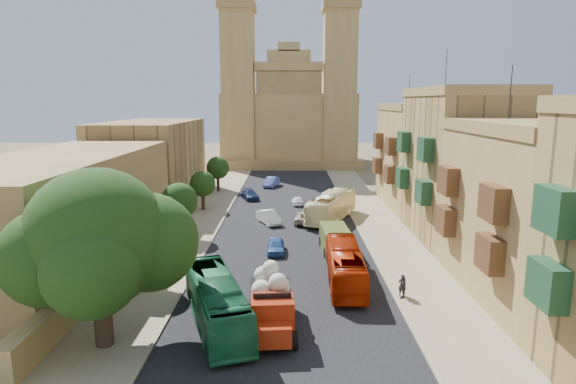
{
  "coord_description": "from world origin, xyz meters",
  "views": [
    {
      "loc": [
        0.16,
        -19.21,
        12.5
      ],
      "look_at": [
        0.0,
        26.0,
        4.0
      ],
      "focal_mm": 30.0,
      "sensor_mm": 36.0,
      "label": 1
    }
  ],
  "objects_px": {
    "olive_pickup": "(335,240)",
    "car_white_a": "(269,217)",
    "bus_cream_east": "(332,206)",
    "car_blue_b": "(271,182)",
    "bus_red_east": "(345,265)",
    "red_truck": "(271,301)",
    "street_tree_b": "(179,201)",
    "street_tree_c": "(203,184)",
    "church": "(289,117)",
    "street_tree_d": "(218,168)",
    "car_cream": "(306,217)",
    "car_blue_a": "(276,246)",
    "car_white_b": "(297,201)",
    "street_tree_a": "(139,238)",
    "bus_green_north": "(216,301)",
    "ficus_tree": "(99,243)",
    "pedestrian_a": "(402,285)",
    "pedestrian_c": "(403,287)"
  },
  "relations": [
    {
      "from": "olive_pickup",
      "to": "car_white_a",
      "type": "relative_size",
      "value": 1.23
    },
    {
      "from": "bus_cream_east",
      "to": "car_blue_b",
      "type": "xyz_separation_m",
      "value": [
        -7.25,
        20.53,
        -0.76
      ]
    },
    {
      "from": "bus_red_east",
      "to": "bus_cream_east",
      "type": "relative_size",
      "value": 0.89
    },
    {
      "from": "red_truck",
      "to": "bus_red_east",
      "type": "bearing_deg",
      "value": 54.5
    },
    {
      "from": "street_tree_b",
      "to": "street_tree_c",
      "type": "height_order",
      "value": "street_tree_b"
    },
    {
      "from": "church",
      "to": "olive_pickup",
      "type": "distance_m",
      "value": 59.36
    },
    {
      "from": "street_tree_d",
      "to": "car_cream",
      "type": "height_order",
      "value": "street_tree_d"
    },
    {
      "from": "street_tree_d",
      "to": "car_blue_a",
      "type": "xyz_separation_m",
      "value": [
        9.0,
        -28.42,
        -2.7
      ]
    },
    {
      "from": "street_tree_c",
      "to": "street_tree_b",
      "type": "bearing_deg",
      "value": -90.0
    },
    {
      "from": "bus_red_east",
      "to": "car_blue_b",
      "type": "distance_m",
      "value": 39.51
    },
    {
      "from": "street_tree_b",
      "to": "bus_cream_east",
      "type": "bearing_deg",
      "value": 25.8
    },
    {
      "from": "car_white_b",
      "to": "street_tree_a",
      "type": "bearing_deg",
      "value": 63.06
    },
    {
      "from": "street_tree_b",
      "to": "bus_green_north",
      "type": "height_order",
      "value": "street_tree_b"
    },
    {
      "from": "ficus_tree",
      "to": "car_cream",
      "type": "height_order",
      "value": "ficus_tree"
    },
    {
      "from": "street_tree_b",
      "to": "red_truck",
      "type": "relative_size",
      "value": 0.81
    },
    {
      "from": "church",
      "to": "pedestrian_a",
      "type": "xyz_separation_m",
      "value": [
        7.5,
        -68.12,
        -8.78
      ]
    },
    {
      "from": "car_white_a",
      "to": "street_tree_c",
      "type": "bearing_deg",
      "value": 116.43
    },
    {
      "from": "ficus_tree",
      "to": "pedestrian_c",
      "type": "height_order",
      "value": "ficus_tree"
    },
    {
      "from": "street_tree_d",
      "to": "car_white_b",
      "type": "bearing_deg",
      "value": -39.97
    },
    {
      "from": "car_white_a",
      "to": "bus_cream_east",
      "type": "bearing_deg",
      "value": -10.39
    },
    {
      "from": "bus_red_east",
      "to": "pedestrian_c",
      "type": "distance_m",
      "value": 4.37
    },
    {
      "from": "church",
      "to": "car_white_b",
      "type": "relative_size",
      "value": 11.5
    },
    {
      "from": "bus_green_north",
      "to": "bus_red_east",
      "type": "xyz_separation_m",
      "value": [
        8.0,
        6.3,
        -0.09
      ]
    },
    {
      "from": "street_tree_a",
      "to": "car_white_a",
      "type": "relative_size",
      "value": 1.24
    },
    {
      "from": "street_tree_d",
      "to": "pedestrian_a",
      "type": "bearing_deg",
      "value": -64.98
    },
    {
      "from": "car_cream",
      "to": "pedestrian_c",
      "type": "distance_m",
      "value": 20.49
    },
    {
      "from": "car_white_a",
      "to": "pedestrian_c",
      "type": "distance_m",
      "value": 21.55
    },
    {
      "from": "car_white_b",
      "to": "pedestrian_c",
      "type": "bearing_deg",
      "value": 98.27
    },
    {
      "from": "ficus_tree",
      "to": "bus_green_north",
      "type": "xyz_separation_m",
      "value": [
        5.42,
        2.35,
        -4.12
      ]
    },
    {
      "from": "street_tree_b",
      "to": "pedestrian_c",
      "type": "xyz_separation_m",
      "value": [
        17.5,
        -13.9,
        -2.75
      ]
    },
    {
      "from": "bus_cream_east",
      "to": "pedestrian_a",
      "type": "bearing_deg",
      "value": 120.29
    },
    {
      "from": "street_tree_c",
      "to": "car_blue_a",
      "type": "relative_size",
      "value": 1.29
    },
    {
      "from": "bus_green_north",
      "to": "car_white_b",
      "type": "height_order",
      "value": "bus_green_north"
    },
    {
      "from": "bus_red_east",
      "to": "street_tree_b",
      "type": "bearing_deg",
      "value": -37.0
    },
    {
      "from": "ficus_tree",
      "to": "bus_red_east",
      "type": "distance_m",
      "value": 16.51
    },
    {
      "from": "street_tree_c",
      "to": "bus_cream_east",
      "type": "bearing_deg",
      "value": -18.53
    },
    {
      "from": "street_tree_d",
      "to": "pedestrian_a",
      "type": "relative_size",
      "value": 3.36
    },
    {
      "from": "car_blue_a",
      "to": "car_white_b",
      "type": "height_order",
      "value": "car_blue_a"
    },
    {
      "from": "street_tree_b",
      "to": "pedestrian_a",
      "type": "distance_m",
      "value": 22.27
    },
    {
      "from": "church",
      "to": "car_white_a",
      "type": "xyz_separation_m",
      "value": [
        -2.0,
        -49.17,
        -8.83
      ]
    },
    {
      "from": "bus_green_north",
      "to": "pedestrian_c",
      "type": "relative_size",
      "value": 6.79
    },
    {
      "from": "street_tree_d",
      "to": "bus_green_north",
      "type": "relative_size",
      "value": 0.49
    },
    {
      "from": "church",
      "to": "bus_red_east",
      "type": "xyz_separation_m",
      "value": [
        4.0,
        -65.96,
        -8.2
      ]
    },
    {
      "from": "street_tree_d",
      "to": "car_white_b",
      "type": "xyz_separation_m",
      "value": [
        11.11,
        -9.31,
        -2.77
      ]
    },
    {
      "from": "street_tree_d",
      "to": "bus_red_east",
      "type": "xyz_separation_m",
      "value": [
        14.0,
        -35.34,
        -1.99
      ]
    },
    {
      "from": "bus_red_east",
      "to": "car_blue_a",
      "type": "distance_m",
      "value": 8.57
    },
    {
      "from": "car_blue_b",
      "to": "street_tree_d",
      "type": "bearing_deg",
      "value": -139.05
    },
    {
      "from": "street_tree_a",
      "to": "car_blue_a",
      "type": "relative_size",
      "value": 1.44
    },
    {
      "from": "red_truck",
      "to": "car_cream",
      "type": "bearing_deg",
      "value": 83.6
    },
    {
      "from": "ficus_tree",
      "to": "street_tree_a",
      "type": "distance_m",
      "value": 8.28
    }
  ]
}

